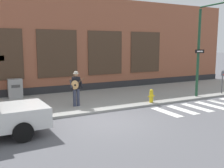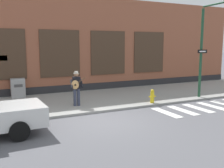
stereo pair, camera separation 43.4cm
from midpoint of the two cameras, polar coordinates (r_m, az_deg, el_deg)
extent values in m
plane|color=#56565B|center=(10.73, -0.45, -8.13)|extent=(160.00, 160.00, 0.00)
cube|color=gray|center=(14.26, -7.32, -3.75)|extent=(28.00, 5.35, 0.11)
cube|color=#99563D|center=(18.43, -12.23, 8.29)|extent=(28.00, 4.00, 6.10)
cube|color=#28282B|center=(16.71, -10.27, -1.22)|extent=(28.00, 0.04, 0.55)
cube|color=#473323|center=(15.91, -21.93, 5.98)|extent=(2.49, 0.06, 2.88)
cube|color=black|center=(15.90, -21.93, 5.98)|extent=(2.37, 0.03, 2.76)
cube|color=#473323|center=(16.48, -10.47, 6.53)|extent=(2.49, 0.06, 2.88)
cube|color=black|center=(16.47, -10.46, 6.53)|extent=(2.37, 0.03, 2.76)
cube|color=#473323|center=(17.64, -0.12, 6.80)|extent=(2.49, 0.06, 2.88)
cube|color=black|center=(17.63, -0.11, 6.79)|extent=(2.37, 0.03, 2.76)
cube|color=#473323|center=(19.29, 8.71, 6.85)|extent=(2.49, 0.06, 2.88)
cube|color=black|center=(19.28, 8.72, 6.85)|extent=(2.37, 0.03, 2.76)
cube|color=yellow|center=(15.90, -21.88, 5.26)|extent=(0.44, 0.02, 0.30)
cube|color=silver|center=(12.30, 12.76, -6.12)|extent=(0.42, 1.90, 0.01)
cube|color=silver|center=(12.91, 16.09, -5.55)|extent=(0.42, 1.90, 0.01)
cube|color=silver|center=(13.56, 19.11, -5.02)|extent=(0.42, 1.90, 0.01)
cube|color=silver|center=(14.24, 21.84, -4.53)|extent=(0.42, 1.90, 0.01)
cube|color=silver|center=(10.42, -14.64, -4.72)|extent=(0.07, 0.24, 0.12)
cube|color=silver|center=(9.34, -13.02, -6.19)|extent=(0.07, 0.24, 0.12)
cylinder|color=black|center=(10.65, -19.82, -6.93)|extent=(0.67, 0.26, 0.66)
cylinder|color=black|center=(8.99, -18.21, -9.71)|extent=(0.67, 0.26, 0.66)
cylinder|color=#33384C|center=(12.92, -6.34, -2.86)|extent=(0.15, 0.15, 0.85)
cylinder|color=#33384C|center=(12.88, -7.12, -2.91)|extent=(0.15, 0.15, 0.85)
cube|color=black|center=(12.79, -6.79, 0.28)|extent=(0.42, 0.29, 0.58)
sphere|color=#9E7051|center=(12.74, -6.82, 2.07)|extent=(0.22, 0.22, 0.22)
cylinder|color=beige|center=(12.73, -6.83, 2.34)|extent=(0.28, 0.28, 0.02)
cylinder|color=beige|center=(12.72, -6.83, 2.56)|extent=(0.18, 0.18, 0.09)
cylinder|color=black|center=(12.73, -5.66, 0.08)|extent=(0.19, 0.52, 0.39)
cylinder|color=black|center=(12.67, -7.81, 0.00)|extent=(0.19, 0.52, 0.39)
ellipsoid|color=tan|center=(12.61, -7.04, -0.17)|extent=(0.38, 0.19, 0.44)
cylinder|color=black|center=(12.55, -7.01, -0.21)|extent=(0.09, 0.03, 0.09)
cylinder|color=brown|center=(12.60, -5.87, 0.66)|extent=(0.47, 0.13, 0.34)
cylinder|color=#1E472D|center=(15.69, 19.57, 6.22)|extent=(0.15, 0.15, 4.93)
cube|color=black|center=(15.60, 19.84, 6.69)|extent=(0.60, 0.11, 0.20)
cube|color=white|center=(15.58, 19.89, 6.69)|extent=(0.40, 0.07, 0.07)
cube|color=#9E9E9E|center=(15.74, -19.06, -0.81)|extent=(0.76, 0.52, 1.07)
cube|color=#4C4C4C|center=(15.45, -18.96, -0.37)|extent=(0.46, 0.02, 0.16)
cylinder|color=gold|center=(13.71, 9.66, -2.91)|extent=(0.20, 0.20, 0.55)
sphere|color=gold|center=(13.64, 9.69, -1.53)|extent=(0.18, 0.18, 0.18)
cylinder|color=gold|center=(13.62, 9.18, -2.74)|extent=(0.10, 0.07, 0.07)
cylinder|color=gold|center=(13.78, 10.14, -2.63)|extent=(0.10, 0.07, 0.07)
camera|label=1|loc=(0.22, -88.99, 0.15)|focal=42.00mm
camera|label=2|loc=(0.22, 91.01, -0.15)|focal=42.00mm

